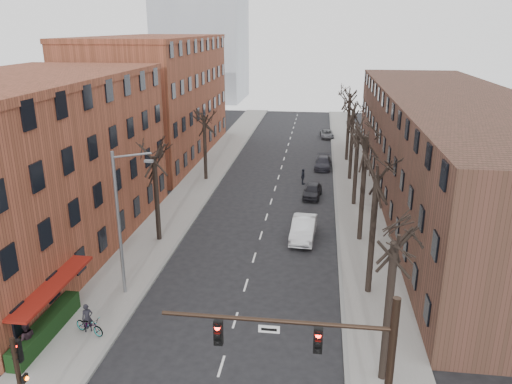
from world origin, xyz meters
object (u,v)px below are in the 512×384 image
(pedestrian_a, at_px, (87,318))
(bicycle, at_px, (89,325))
(silver_sedan, at_px, (304,229))
(parked_car_near, at_px, (313,191))
(parked_car_mid, at_px, (323,163))

(pedestrian_a, xyz_separation_m, bicycle, (0.17, -0.19, -0.30))
(bicycle, bearing_deg, pedestrian_a, 61.41)
(silver_sedan, height_order, parked_car_near, silver_sedan)
(parked_car_near, bearing_deg, silver_sedan, -86.77)
(pedestrian_a, bearing_deg, parked_car_near, 35.00)
(silver_sedan, bearing_deg, parked_car_near, 90.57)
(parked_car_near, xyz_separation_m, bicycle, (-11.18, -24.18, -0.03))
(parked_car_mid, distance_m, bicycle, 36.72)
(parked_car_mid, bearing_deg, parked_car_near, -91.68)
(parked_car_mid, bearing_deg, pedestrian_a, -106.00)
(pedestrian_a, bearing_deg, silver_sedan, 22.63)
(silver_sedan, relative_size, pedestrian_a, 3.17)
(silver_sedan, relative_size, parked_car_mid, 1.13)
(pedestrian_a, bearing_deg, bicycle, -78.34)
(parked_car_near, xyz_separation_m, pedestrian_a, (-11.35, -23.99, 0.27))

